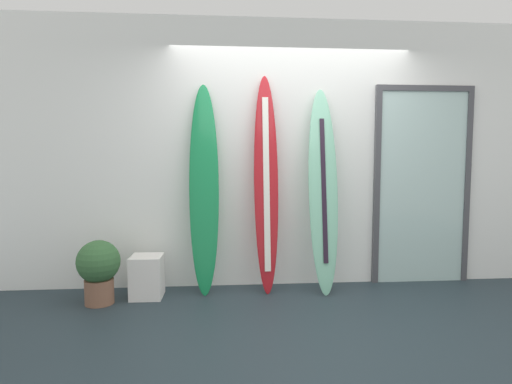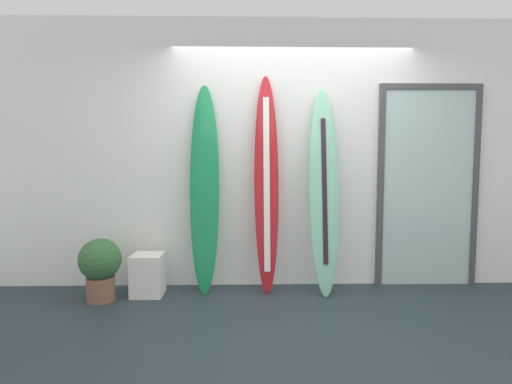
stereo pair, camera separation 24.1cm
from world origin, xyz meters
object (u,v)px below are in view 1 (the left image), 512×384
Objects in this scene: surfboard_emerald at (204,189)px; surfboard_crimson at (266,185)px; display_block_left at (147,276)px; surfboard_seafoam at (323,191)px; potted_plant at (99,268)px; glass_door at (422,182)px.

surfboard_emerald is 0.63m from surfboard_crimson.
surfboard_emerald reaches higher than display_block_left.
surfboard_seafoam is 5.04× the size of display_block_left.
potted_plant is (-1.60, -0.27, -0.75)m from surfboard_crimson.
surfboard_seafoam is at bearing -2.83° from surfboard_emerald.
display_block_left is (-0.56, -0.13, -0.85)m from surfboard_emerald.
display_block_left is at bearing -177.80° from surfboard_seafoam.
potted_plant is at bearing -163.98° from surfboard_emerald.
surfboard_emerald is at bearing 16.02° from potted_plant.
glass_door is at bearing 4.23° from surfboard_emerald.
display_block_left is (-1.18, -0.12, -0.88)m from surfboard_crimson.
surfboard_emerald is 3.52× the size of potted_plant.
surfboard_crimson is at bearing -174.09° from glass_door.
display_block_left is at bearing -167.21° from surfboard_emerald.
surfboard_crimson is at bearing 5.88° from display_block_left.
glass_door is at bearing 5.90° from display_block_left.
surfboard_emerald reaches higher than surfboard_seafoam.
surfboard_seafoam is (0.57, -0.05, -0.06)m from surfboard_crimson.
glass_door reaches higher than display_block_left.
surfboard_crimson is at bearing -0.45° from surfboard_emerald.
display_block_left is 3.05m from glass_door.
surfboard_seafoam is 3.46× the size of potted_plant.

